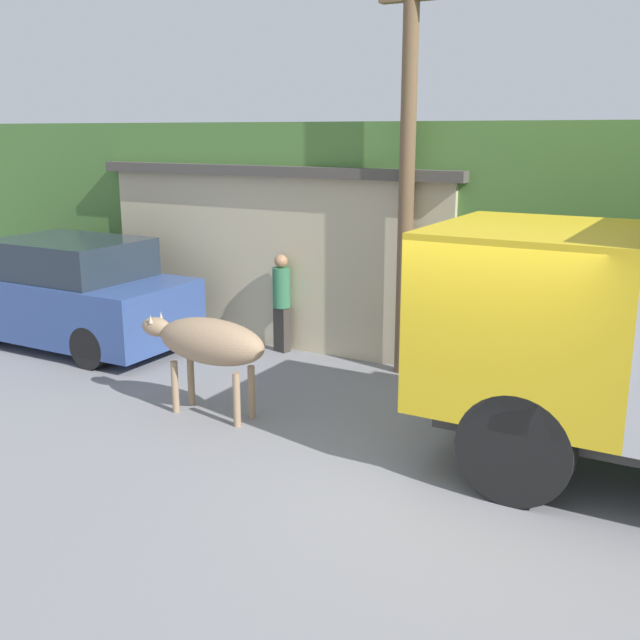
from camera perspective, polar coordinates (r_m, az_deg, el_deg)
name	(u,v)px	position (r m, az deg, el deg)	size (l,w,h in m)	color
ground_plane	(464,478)	(8.08, 10.94, -11.76)	(60.00, 60.00, 0.00)	gray
hillside_embankment	(592,233)	(13.51, 19.99, 6.22)	(32.00, 6.09, 3.63)	#4C7A38
building_backdrop	(305,248)	(13.28, -1.18, 5.54)	(6.63, 2.70, 2.97)	#C6B793
brown_cow	(208,343)	(9.40, -8.50, -1.71)	(1.87, 0.58, 1.26)	#9E7F60
parked_suv	(69,294)	(13.15, -18.61, 1.86)	(4.26, 1.90, 1.79)	#334C8C
pedestrian_on_hill	(281,298)	(12.04, -2.96, 1.70)	(0.33, 0.33, 1.60)	#38332D
utility_pole	(407,162)	(10.74, 6.66, 11.91)	(0.90, 0.22, 5.93)	brown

